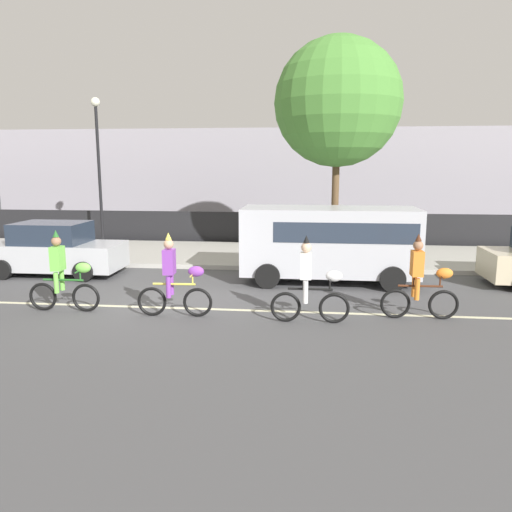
% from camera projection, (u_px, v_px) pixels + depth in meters
% --- Properties ---
extents(ground_plane, '(80.00, 80.00, 0.00)m').
position_uv_depth(ground_plane, '(161.00, 302.00, 12.52)').
color(ground_plane, '#4C4C4F').
extents(road_centre_line, '(36.00, 0.14, 0.01)m').
position_uv_depth(road_centre_line, '(155.00, 307.00, 12.04)').
color(road_centre_line, beige).
rests_on(road_centre_line, ground).
extents(sidewalk_curb, '(60.00, 5.00, 0.15)m').
position_uv_depth(sidewalk_curb, '(212.00, 254.00, 18.87)').
color(sidewalk_curb, '#ADAAA3').
rests_on(sidewalk_curb, ground).
extents(fence_line, '(40.00, 0.08, 1.40)m').
position_uv_depth(fence_line, '(225.00, 228.00, 21.59)').
color(fence_line, black).
rests_on(fence_line, ground).
extents(building_backdrop, '(28.00, 8.00, 5.25)m').
position_uv_depth(building_backdrop, '(261.00, 178.00, 29.58)').
color(building_backdrop, '#99939E').
rests_on(building_backdrop, ground).
extents(parade_cyclist_lime, '(1.72, 0.50, 1.92)m').
position_uv_depth(parade_cyclist_lime, '(63.00, 276.00, 11.60)').
color(parade_cyclist_lime, black).
rests_on(parade_cyclist_lime, ground).
extents(parade_cyclist_purple, '(1.72, 0.50, 1.92)m').
position_uv_depth(parade_cyclist_purple, '(175.00, 280.00, 11.19)').
color(parade_cyclist_purple, black).
rests_on(parade_cyclist_purple, ground).
extents(parade_cyclist_zebra, '(1.72, 0.50, 1.92)m').
position_uv_depth(parade_cyclist_zebra, '(311.00, 285.00, 10.74)').
color(parade_cyclist_zebra, black).
rests_on(parade_cyclist_zebra, ground).
extents(parade_cyclist_orange, '(1.72, 0.50, 1.92)m').
position_uv_depth(parade_cyclist_orange, '(421.00, 282.00, 11.01)').
color(parade_cyclist_orange, black).
rests_on(parade_cyclist_orange, ground).
extents(parked_van_silver, '(5.00, 2.22, 2.18)m').
position_uv_depth(parked_van_silver, '(331.00, 239.00, 14.47)').
color(parked_van_silver, silver).
rests_on(parked_van_silver, ground).
extents(parked_car_silver, '(4.10, 1.92, 1.64)m').
position_uv_depth(parked_car_silver, '(55.00, 250.00, 15.55)').
color(parked_car_silver, '#B7BABF').
rests_on(parked_car_silver, ground).
extents(street_lamp_post, '(0.36, 0.36, 5.86)m').
position_uv_depth(street_lamp_post, '(98.00, 150.00, 19.95)').
color(street_lamp_post, black).
rests_on(street_lamp_post, sidewalk_curb).
extents(street_tree_near_lamp, '(4.16, 4.16, 7.33)m').
position_uv_depth(street_tree_near_lamp, '(338.00, 103.00, 16.24)').
color(street_tree_near_lamp, brown).
rests_on(street_tree_near_lamp, sidewalk_curb).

